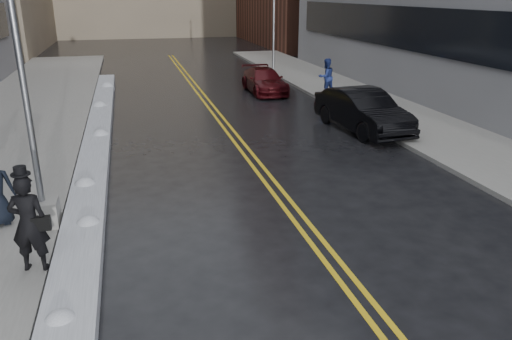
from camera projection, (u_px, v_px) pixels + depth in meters
ground at (203, 255)px, 10.34m from camera, size 160.00×160.00×0.00m
sidewalk_west at (4, 140)px, 18.09m from camera, size 5.50×50.00×0.15m
sidewalk_east at (396, 115)px, 21.77m from camera, size 4.00×50.00×0.15m
lane_line_left at (224, 128)px, 20.01m from camera, size 0.12×50.00×0.01m
lane_line_right at (231, 127)px, 20.08m from camera, size 0.12×50.00×0.01m
snow_ridge at (96, 147)px, 17.01m from camera, size 0.90×30.00×0.34m
lamppost at (30, 123)px, 10.54m from camera, size 0.65×0.65×7.62m
fire_hydrant at (376, 106)px, 21.38m from camera, size 0.26×0.26×0.73m
traffic_signal at (274, 20)px, 33.07m from camera, size 0.16×0.20×6.00m
pedestrian_fedora at (29, 223)px, 9.24m from camera, size 0.77×0.57×1.91m
pedestrian_east at (326, 77)px, 25.39m from camera, size 1.04×0.91×1.84m
car_black at (362, 111)px, 19.31m from camera, size 2.24×5.09×1.62m
car_maroon at (264, 81)px, 26.80m from camera, size 1.82×4.44×1.29m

